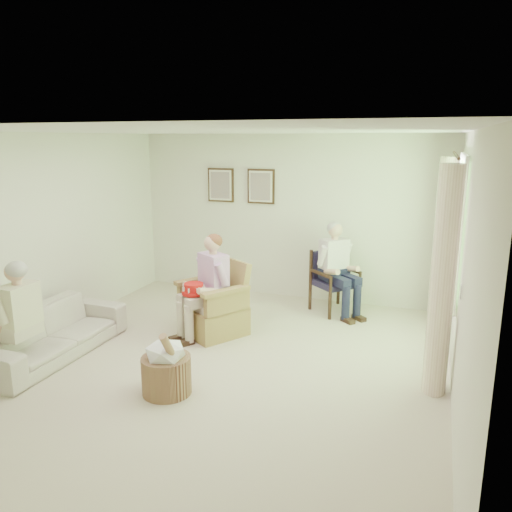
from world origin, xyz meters
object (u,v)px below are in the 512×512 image
(wicker_armchair, at_px, (214,310))
(person_sofa, at_px, (14,313))
(hatbox, at_px, (166,367))
(sofa, at_px, (51,333))
(person_wicker, at_px, (209,280))
(wood_armchair, at_px, (336,278))
(person_dark, at_px, (335,263))
(red_hat, at_px, (194,289))

(wicker_armchair, height_order, person_sofa, person_sofa)
(wicker_armchair, bearing_deg, hatbox, -49.68)
(sofa, relative_size, person_sofa, 1.57)
(person_wicker, distance_m, person_sofa, 2.27)
(person_wicker, xyz_separation_m, hatbox, (0.24, -1.53, -0.47))
(wicker_armchair, bearing_deg, person_sofa, -97.21)
(wood_armchair, relative_size, person_dark, 0.67)
(wicker_armchair, distance_m, wood_armchair, 1.98)
(person_wicker, height_order, person_dark, person_dark)
(person_dark, distance_m, red_hat, 2.17)
(person_wicker, xyz_separation_m, person_sofa, (-1.50, -1.70, -0.06))
(sofa, height_order, hatbox, hatbox)
(wood_armchair, distance_m, red_hat, 2.29)
(wicker_armchair, xyz_separation_m, hatbox, (0.24, -1.65, -0.02))
(person_wicker, bearing_deg, wood_armchair, 82.13)
(sofa, xyz_separation_m, person_wicker, (1.50, 1.20, 0.48))
(red_hat, distance_m, hatbox, 1.46)
(wicker_armchair, bearing_deg, wood_armchair, 79.72)
(person_wicker, distance_m, person_dark, 1.95)
(wicker_armchair, bearing_deg, sofa, -106.29)
(sofa, bearing_deg, person_sofa, 180.00)
(hatbox, bearing_deg, wood_armchair, 70.60)
(hatbox, bearing_deg, person_sofa, -174.22)
(wicker_armchair, xyz_separation_m, person_wicker, (-0.00, -0.13, 0.45))
(person_wicker, height_order, person_sofa, person_wicker)
(person_sofa, bearing_deg, wicker_armchair, 140.92)
(red_hat, bearing_deg, person_dark, 47.48)
(person_dark, bearing_deg, red_hat, 178.88)
(sofa, xyz_separation_m, hatbox, (1.74, -0.32, 0.00))
(hatbox, bearing_deg, red_hat, 105.44)
(wood_armchair, xyz_separation_m, person_dark, (-0.00, -0.15, 0.28))
(person_wicker, relative_size, person_dark, 0.99)
(person_wicker, xyz_separation_m, person_dark, (1.33, 1.43, 0.01))
(person_sofa, relative_size, hatbox, 1.68)
(wood_armchair, xyz_separation_m, red_hat, (-1.47, -1.75, 0.18))
(sofa, bearing_deg, hatbox, -100.52)
(sofa, distance_m, person_wicker, 1.98)
(wicker_armchair, xyz_separation_m, sofa, (-1.50, -1.33, -0.02))
(sofa, distance_m, person_sofa, 0.65)
(sofa, xyz_separation_m, person_sofa, (-0.00, -0.50, 0.41))
(sofa, height_order, person_dark, person_dark)
(wood_armchair, xyz_separation_m, sofa, (-2.83, -2.78, -0.21))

